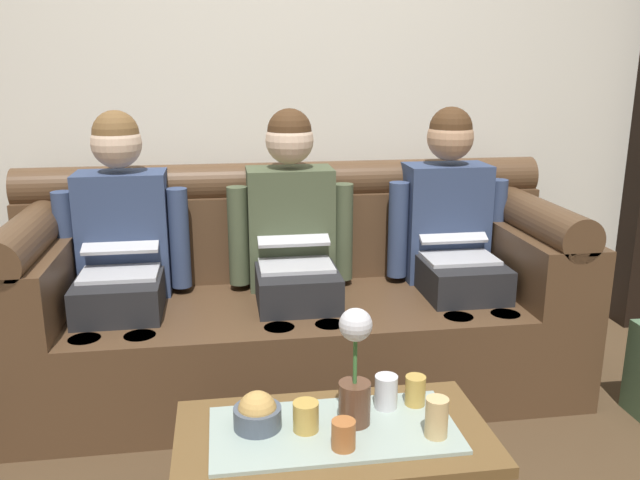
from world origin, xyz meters
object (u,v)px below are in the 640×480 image
object	(u,v)px
person_middle	(293,241)
cup_far_center	(386,392)
coffee_table	(334,445)
cup_near_left	(344,435)
snack_bowl	(257,414)
cup_far_left	(306,416)
cup_near_right	(437,417)
cup_far_right	(415,390)
person_right	(453,234)
flower_vase	(355,370)
couch	(294,303)
person_left	(121,248)

from	to	relation	value
person_middle	cup_far_center	world-z (taller)	person_middle
coffee_table	cup_near_left	world-z (taller)	cup_near_left
snack_bowl	cup_near_left	xyz separation A→B (m)	(0.23, -0.15, -0.00)
cup_far_left	cup_near_right	bearing A→B (deg)	-13.42
person_middle	cup_far_right	distance (m)	1.02
person_right	person_middle	bearing A→B (deg)	-179.98
person_middle	flower_vase	size ratio (longest dim) A/B	3.35
coffee_table	cup_far_left	xyz separation A→B (m)	(-0.08, 0.00, 0.10)
person_middle	couch	bearing A→B (deg)	90.00
cup_far_right	coffee_table	bearing A→B (deg)	-160.07
flower_vase	couch	bearing A→B (deg)	93.67
cup_far_center	coffee_table	bearing A→B (deg)	-152.27
coffee_table	couch	bearing A→B (deg)	90.00
couch	coffee_table	world-z (taller)	couch
cup_near_left	coffee_table	bearing A→B (deg)	95.05
coffee_table	cup_near_right	size ratio (longest dim) A/B	7.86
person_right	cup_near_left	distance (m)	1.38
cup_near_right	cup_far_left	xyz separation A→B (m)	(-0.37, 0.09, -0.01)
cup_near_right	cup_far_center	xyz separation A→B (m)	(-0.10, 0.18, -0.01)
flower_vase	cup_near_right	distance (m)	0.27
cup_far_right	cup_near_right	bearing A→B (deg)	-87.78
person_left	snack_bowl	size ratio (longest dim) A/B	8.60
person_middle	cup_far_center	size ratio (longest dim) A/B	11.52
snack_bowl	cup_near_right	world-z (taller)	cup_near_right
person_left	cup_near_left	size ratio (longest dim) A/B	14.54
person_left	cup_near_left	xyz separation A→B (m)	(0.74, -1.15, -0.25)
snack_bowl	cup_near_right	size ratio (longest dim) A/B	1.20
cup_near_right	cup_far_center	bearing A→B (deg)	119.71
person_left	cup_far_center	xyz separation A→B (m)	(0.91, -0.95, -0.24)
person_right	snack_bowl	distance (m)	1.41
person_middle	flower_vase	distance (m)	1.03
coffee_table	flower_vase	distance (m)	0.24
person_middle	coffee_table	world-z (taller)	person_middle
coffee_table	cup_far_right	bearing A→B (deg)	19.93
coffee_table	flower_vase	world-z (taller)	flower_vase
flower_vase	snack_bowl	distance (m)	0.32
cup_far_center	person_right	bearing A→B (deg)	60.23
flower_vase	cup_near_left	size ratio (longest dim) A/B	4.34
couch	cup_near_right	bearing A→B (deg)	-75.91
cup_far_right	cup_near_left	bearing A→B (deg)	-142.38
couch	person_right	xyz separation A→B (m)	(0.73, -0.00, 0.29)
person_middle	snack_bowl	xyz separation A→B (m)	(-0.22, -1.01, -0.25)
person_middle	coffee_table	xyz separation A→B (m)	(0.00, -1.05, -0.35)
coffee_table	snack_bowl	size ratio (longest dim) A/B	6.56
couch	person_middle	bearing A→B (deg)	-90.00
snack_bowl	cup_far_center	xyz separation A→B (m)	(0.40, 0.06, 0.01)
person_left	flower_vase	distance (m)	1.30
person_left	cup_near_right	size ratio (longest dim) A/B	10.30
couch	cup_far_right	size ratio (longest dim) A/B	25.54
flower_vase	coffee_table	bearing A→B (deg)	-162.72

